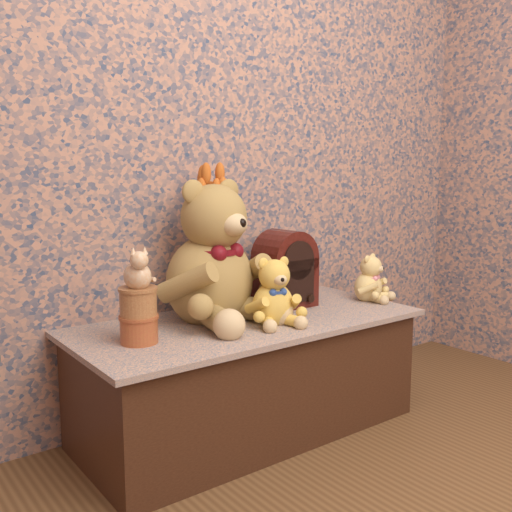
{
  "coord_description": "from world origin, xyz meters",
  "views": [
    {
      "loc": [
        -1.22,
        -0.45,
        0.97
      ],
      "look_at": [
        0.0,
        1.16,
        0.66
      ],
      "focal_mm": 40.82,
      "sensor_mm": 36.0,
      "label": 1
    }
  ],
  "objects_px": {
    "teddy_medium": "(273,288)",
    "ceramic_vase": "(212,288)",
    "biscuit_tin_lower": "(139,330)",
    "cathedral_radio": "(285,268)",
    "cat_figurine": "(137,267)",
    "teddy_large": "(210,245)",
    "teddy_small": "(368,275)"
  },
  "relations": [
    {
      "from": "ceramic_vase",
      "to": "cat_figurine",
      "type": "bearing_deg",
      "value": -153.89
    },
    {
      "from": "teddy_large",
      "to": "cat_figurine",
      "type": "height_order",
      "value": "teddy_large"
    },
    {
      "from": "cathedral_radio",
      "to": "ceramic_vase",
      "type": "height_order",
      "value": "cathedral_radio"
    },
    {
      "from": "ceramic_vase",
      "to": "cathedral_radio",
      "type": "bearing_deg",
      "value": -16.59
    },
    {
      "from": "cathedral_radio",
      "to": "biscuit_tin_lower",
      "type": "height_order",
      "value": "cathedral_radio"
    },
    {
      "from": "ceramic_vase",
      "to": "teddy_small",
      "type": "bearing_deg",
      "value": -18.24
    },
    {
      "from": "teddy_large",
      "to": "cat_figurine",
      "type": "distance_m",
      "value": 0.36
    },
    {
      "from": "teddy_small",
      "to": "ceramic_vase",
      "type": "height_order",
      "value": "teddy_small"
    },
    {
      "from": "biscuit_tin_lower",
      "to": "cat_figurine",
      "type": "xyz_separation_m",
      "value": [
        0.0,
        0.0,
        0.2
      ]
    },
    {
      "from": "cathedral_radio",
      "to": "biscuit_tin_lower",
      "type": "distance_m",
      "value": 0.7
    },
    {
      "from": "cathedral_radio",
      "to": "teddy_large",
      "type": "bearing_deg",
      "value": 177.88
    },
    {
      "from": "teddy_small",
      "to": "biscuit_tin_lower",
      "type": "distance_m",
      "value": 1.04
    },
    {
      "from": "teddy_small",
      "to": "ceramic_vase",
      "type": "xyz_separation_m",
      "value": [
        -0.64,
        0.21,
        -0.01
      ]
    },
    {
      "from": "ceramic_vase",
      "to": "cat_figurine",
      "type": "distance_m",
      "value": 0.47
    },
    {
      "from": "cathedral_radio",
      "to": "ceramic_vase",
      "type": "xyz_separation_m",
      "value": [
        -0.29,
        0.09,
        -0.06
      ]
    },
    {
      "from": "teddy_small",
      "to": "ceramic_vase",
      "type": "distance_m",
      "value": 0.67
    },
    {
      "from": "teddy_medium",
      "to": "cathedral_radio",
      "type": "bearing_deg",
      "value": 54.86
    },
    {
      "from": "teddy_large",
      "to": "cathedral_radio",
      "type": "xyz_separation_m",
      "value": [
        0.35,
        -0.01,
        -0.12
      ]
    },
    {
      "from": "biscuit_tin_lower",
      "to": "cathedral_radio",
      "type": "bearing_deg",
      "value": 9.0
    },
    {
      "from": "teddy_small",
      "to": "biscuit_tin_lower",
      "type": "relative_size",
      "value": 1.75
    },
    {
      "from": "cathedral_radio",
      "to": "cat_figurine",
      "type": "xyz_separation_m",
      "value": [
        -0.69,
        -0.11,
        0.09
      ]
    },
    {
      "from": "biscuit_tin_lower",
      "to": "ceramic_vase",
      "type": "bearing_deg",
      "value": 26.11
    },
    {
      "from": "teddy_large",
      "to": "cathedral_radio",
      "type": "relative_size",
      "value": 1.78
    },
    {
      "from": "ceramic_vase",
      "to": "teddy_medium",
      "type": "bearing_deg",
      "value": -71.43
    },
    {
      "from": "teddy_large",
      "to": "cat_figurine",
      "type": "relative_size",
      "value": 4.02
    },
    {
      "from": "teddy_medium",
      "to": "ceramic_vase",
      "type": "xyz_separation_m",
      "value": [
        -0.09,
        0.26,
        -0.03
      ]
    },
    {
      "from": "ceramic_vase",
      "to": "cat_figurine",
      "type": "relative_size",
      "value": 1.39
    },
    {
      "from": "teddy_medium",
      "to": "ceramic_vase",
      "type": "height_order",
      "value": "teddy_medium"
    },
    {
      "from": "biscuit_tin_lower",
      "to": "cat_figurine",
      "type": "height_order",
      "value": "cat_figurine"
    },
    {
      "from": "ceramic_vase",
      "to": "teddy_large",
      "type": "bearing_deg",
      "value": -126.57
    },
    {
      "from": "teddy_medium",
      "to": "cathedral_radio",
      "type": "relative_size",
      "value": 0.84
    },
    {
      "from": "ceramic_vase",
      "to": "biscuit_tin_lower",
      "type": "bearing_deg",
      "value": -153.89
    }
  ]
}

